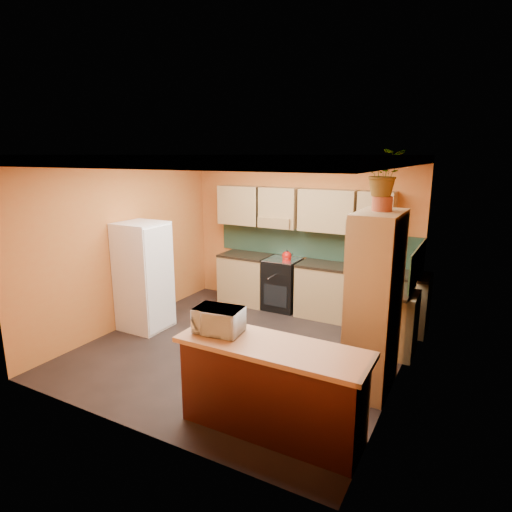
{
  "coord_description": "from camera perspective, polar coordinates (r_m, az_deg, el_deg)",
  "views": [
    {
      "loc": [
        2.86,
        -4.85,
        2.7
      ],
      "look_at": [
        -0.0,
        0.45,
        1.27
      ],
      "focal_mm": 30.0,
      "sensor_mm": 36.0,
      "label": 1
    }
  ],
  "objects": [
    {
      "name": "fridge",
      "position": [
        6.92,
        -14.76,
        -2.62
      ],
      "size": [
        0.68,
        0.66,
        1.7
      ],
      "primitive_type": "cube",
      "color": "white",
      "rests_on": "ground"
    },
    {
      "name": "countertop_right",
      "position": [
        6.14,
        17.23,
        -4.33
      ],
      "size": [
        0.62,
        0.8,
        0.04
      ],
      "primitive_type": "cube",
      "color": "black",
      "rests_on": "base_cabinets_right"
    },
    {
      "name": "kettle",
      "position": [
        7.43,
        4.13,
        0.07
      ],
      "size": [
        0.18,
        0.18,
        0.18
      ],
      "primitive_type": null,
      "rotation": [
        0.0,
        0.0,
        0.08
      ],
      "color": "#AA100B",
      "rests_on": "stove"
    },
    {
      "name": "microwave",
      "position": [
        4.41,
        -5.02,
        -8.52
      ],
      "size": [
        0.51,
        0.37,
        0.26
      ],
      "primitive_type": "imported",
      "rotation": [
        0.0,
        0.0,
        0.11
      ],
      "color": "white",
      "rests_on": "bar_top"
    },
    {
      "name": "base_cabinets_back",
      "position": [
        7.43,
        7.92,
        -4.5
      ],
      "size": [
        3.65,
        0.6,
        0.88
      ],
      "primitive_type": "cube",
      "color": "tan",
      "rests_on": "ground"
    },
    {
      "name": "countertop_back",
      "position": [
        7.31,
        8.04,
        -1.06
      ],
      "size": [
        3.65,
        0.62,
        0.04
      ],
      "primitive_type": "cube",
      "color": "black",
      "rests_on": "base_cabinets_back"
    },
    {
      "name": "bar_top",
      "position": [
        4.19,
        2.17,
        -12.02
      ],
      "size": [
        1.9,
        0.65,
        0.05
      ],
      "primitive_type": "cube",
      "color": "tan",
      "rests_on": "breakfast_bar"
    },
    {
      "name": "fern_pot",
      "position": [
        4.91,
        16.48,
        6.71
      ],
      "size": [
        0.22,
        0.22,
        0.16
      ],
      "primitive_type": "cylinder",
      "color": "brown",
      "rests_on": "pantry"
    },
    {
      "name": "breakfast_bar",
      "position": [
        4.41,
        2.11,
        -17.48
      ],
      "size": [
        1.8,
        0.55,
        0.88
      ],
      "primitive_type": "cube",
      "color": "#471610",
      "rests_on": "ground"
    },
    {
      "name": "room_shell",
      "position": [
        5.89,
        -0.56,
        7.38
      ],
      "size": [
        4.24,
        4.24,
        2.72
      ],
      "color": "black",
      "rests_on": "ground"
    },
    {
      "name": "base_cabinets_right",
      "position": [
        6.29,
        16.94,
        -8.33
      ],
      "size": [
        0.6,
        0.8,
        0.88
      ],
      "primitive_type": "cube",
      "color": "tan",
      "rests_on": "ground"
    },
    {
      "name": "stove",
      "position": [
        7.65,
        3.54,
        -3.75
      ],
      "size": [
        0.58,
        0.58,
        0.91
      ],
      "primitive_type": "cube",
      "color": "black",
      "rests_on": "ground"
    },
    {
      "name": "sink",
      "position": [
        7.08,
        13.93,
        -1.51
      ],
      "size": [
        0.48,
        0.4,
        0.03
      ],
      "primitive_type": "cube",
      "color": "silver",
      "rests_on": "countertop_back"
    },
    {
      "name": "fern",
      "position": [
        4.88,
        16.73,
        10.55
      ],
      "size": [
        0.56,
        0.52,
        0.5
      ],
      "primitive_type": "imported",
      "rotation": [
        0.0,
        0.0,
        0.36
      ],
      "color": "tan",
      "rests_on": "fern_pot"
    },
    {
      "name": "pantry",
      "position": [
        5.1,
        15.52,
        -6.04
      ],
      "size": [
        0.48,
        0.9,
        2.1
      ],
      "primitive_type": "cube",
      "color": "tan",
      "rests_on": "ground"
    }
  ]
}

